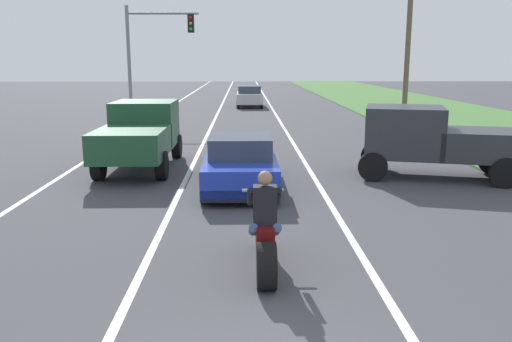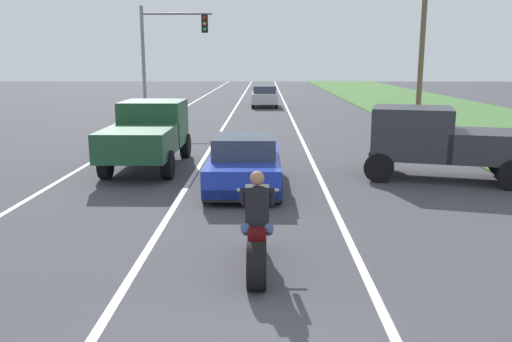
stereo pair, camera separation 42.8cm
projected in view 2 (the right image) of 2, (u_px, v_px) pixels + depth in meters
name	position (u px, v px, depth m)	size (l,w,h in m)	color
lane_stripe_left_solid	(143.00, 132.00, 24.39)	(0.14, 120.00, 0.01)	white
lane_stripe_right_solid	(298.00, 132.00, 24.27)	(0.14, 120.00, 0.01)	white
lane_stripe_centre_dashed	(220.00, 132.00, 24.33)	(0.14, 120.00, 0.01)	white
motorcycle_with_rider	(257.00, 236.00, 8.08)	(0.70, 2.21, 1.62)	black
sports_car_blue	(245.00, 164.00, 13.60)	(1.84, 4.30, 1.37)	#1E38B2
pickup_truck_left_lane_dark_green	(148.00, 132.00, 16.06)	(2.02, 4.80, 1.98)	#1E4C2D
pickup_truck_right_shoulder_dark_grey	(446.00, 140.00, 14.44)	(5.14, 3.14, 1.98)	#2D3035
traffic_light_mast_near	(164.00, 47.00, 27.36)	(3.75, 0.34, 6.00)	gray
utility_pole_roadside	(422.00, 49.00, 23.75)	(0.24, 0.24, 7.54)	brown
distant_car_far_ahead	(265.00, 96.00, 37.26)	(1.80, 4.00, 1.50)	#B2B2B7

